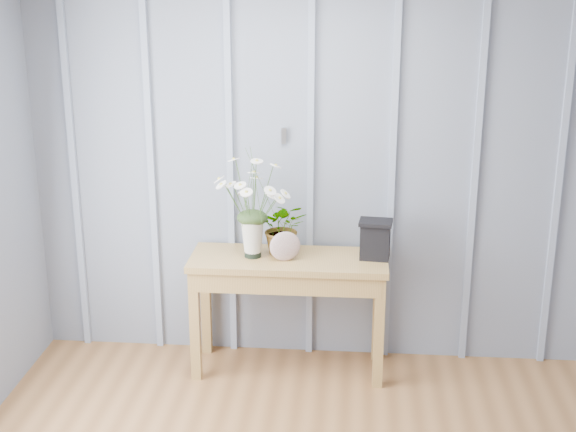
# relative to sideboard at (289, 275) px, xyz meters

# --- Properties ---
(room_shell) EXTENTS (4.00, 4.50, 2.50)m
(room_shell) POSITION_rel_sideboard_xyz_m (0.36, -1.08, 1.35)
(room_shell) COLOR gray
(room_shell) RESTS_ON ground
(sideboard) EXTENTS (1.20, 0.45, 0.75)m
(sideboard) POSITION_rel_sideboard_xyz_m (0.00, 0.00, 0.00)
(sideboard) COLOR #A37D41
(sideboard) RESTS_ON ground
(daisy_vase) EXTENTS (0.45, 0.35, 0.64)m
(daisy_vase) POSITION_rel_sideboard_xyz_m (-0.22, -0.00, 0.52)
(daisy_vase) COLOR black
(daisy_vase) RESTS_ON sideboard
(spider_plant) EXTENTS (0.32, 0.28, 0.34)m
(spider_plant) POSITION_rel_sideboard_xyz_m (-0.04, 0.07, 0.28)
(spider_plant) COLOR #243C1A
(spider_plant) RESTS_ON sideboard
(felt_disc_vessel) EXTENTS (0.19, 0.10, 0.19)m
(felt_disc_vessel) POSITION_rel_sideboard_xyz_m (-0.02, -0.06, 0.21)
(felt_disc_vessel) COLOR #844E5B
(felt_disc_vessel) RESTS_ON sideboard
(carved_box) EXTENTS (0.21, 0.17, 0.24)m
(carved_box) POSITION_rel_sideboard_xyz_m (0.52, 0.03, 0.24)
(carved_box) COLOR black
(carved_box) RESTS_ON sideboard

